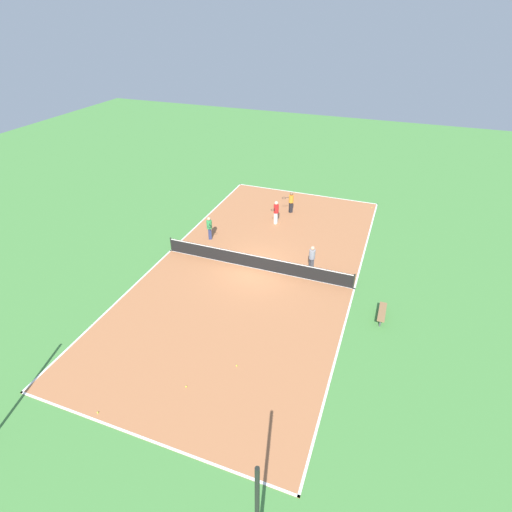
# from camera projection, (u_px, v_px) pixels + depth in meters

# --- Properties ---
(ground_plane) EXTENTS (80.00, 80.00, 0.00)m
(ground_plane) POSITION_uv_depth(u_px,v_px,m) (256.00, 268.00, 24.26)
(ground_plane) COLOR #47843D
(court_surface) EXTENTS (11.96, 24.03, 0.02)m
(court_surface) POSITION_uv_depth(u_px,v_px,m) (256.00, 268.00, 24.25)
(court_surface) COLOR #AD6B42
(court_surface) RESTS_ON ground_plane
(tennis_net) EXTENTS (11.76, 0.10, 0.96)m
(tennis_net) POSITION_uv_depth(u_px,v_px,m) (256.00, 261.00, 23.98)
(tennis_net) COLOR black
(tennis_net) RESTS_ON court_surface
(bench) EXTENTS (0.36, 1.57, 0.45)m
(bench) POSITION_uv_depth(u_px,v_px,m) (382.00, 312.00, 20.22)
(bench) COLOR olive
(bench) RESTS_ON ground_plane
(player_baseline_gray) EXTENTS (0.51, 0.51, 1.67)m
(player_baseline_gray) POSITION_uv_depth(u_px,v_px,m) (312.00, 257.00, 23.57)
(player_baseline_gray) COLOR #4C4C51
(player_baseline_gray) RESTS_ON court_surface
(player_far_green) EXTENTS (0.77, 0.97, 1.64)m
(player_far_green) POSITION_uv_depth(u_px,v_px,m) (209.00, 227.00, 26.76)
(player_far_green) COLOR navy
(player_far_green) RESTS_ON court_surface
(player_coach_red) EXTENTS (0.42, 0.96, 1.76)m
(player_coach_red) POSITION_uv_depth(u_px,v_px,m) (276.00, 211.00, 28.61)
(player_coach_red) COLOR white
(player_coach_red) RESTS_ON court_surface
(player_center_orange) EXTENTS (0.94, 0.84, 1.67)m
(player_center_orange) POSITION_uv_depth(u_px,v_px,m) (291.00, 201.00, 30.20)
(player_center_orange) COLOR black
(player_center_orange) RESTS_ON court_surface
(tennis_ball_midcourt) EXTENTS (0.07, 0.07, 0.07)m
(tennis_ball_midcourt) POSITION_uv_depth(u_px,v_px,m) (98.00, 412.00, 15.66)
(tennis_ball_midcourt) COLOR #CCE033
(tennis_ball_midcourt) RESTS_ON court_surface
(tennis_ball_right_alley) EXTENTS (0.07, 0.07, 0.07)m
(tennis_ball_right_alley) POSITION_uv_depth(u_px,v_px,m) (372.00, 208.00, 31.35)
(tennis_ball_right_alley) COLOR #CCE033
(tennis_ball_right_alley) RESTS_ON court_surface
(tennis_ball_near_net) EXTENTS (0.07, 0.07, 0.07)m
(tennis_ball_near_net) POSITION_uv_depth(u_px,v_px,m) (237.00, 366.00, 17.68)
(tennis_ball_near_net) COLOR #CCE033
(tennis_ball_near_net) RESTS_ON court_surface
(tennis_ball_far_baseline) EXTENTS (0.07, 0.07, 0.07)m
(tennis_ball_far_baseline) POSITION_uv_depth(u_px,v_px,m) (186.00, 387.00, 16.72)
(tennis_ball_far_baseline) COLOR #CCE033
(tennis_ball_far_baseline) RESTS_ON court_surface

